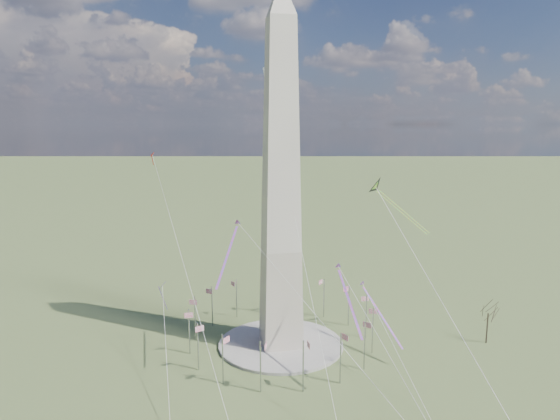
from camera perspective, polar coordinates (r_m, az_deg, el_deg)
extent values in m
plane|color=#47582C|center=(149.81, 0.10, -15.21)|extent=(2000.00, 2000.00, 0.00)
cylinder|color=#A19B93|center=(149.65, 0.10, -15.07)|extent=(36.00, 36.00, 0.80)
cylinder|color=#ADB0B3|center=(154.21, 9.81, -11.98)|extent=(0.36, 0.36, 13.00)
cube|color=red|center=(153.47, 9.69, -9.97)|extent=(2.40, 0.08, 1.50)
cylinder|color=#ADB0B3|center=(162.22, 7.85, -10.81)|extent=(0.36, 0.36, 13.00)
cube|color=red|center=(161.36, 7.58, -8.92)|extent=(2.25, 0.99, 1.50)
cylinder|color=#ADB0B3|center=(168.07, 5.04, -10.01)|extent=(0.36, 0.36, 13.00)
cube|color=red|center=(166.94, 4.67, -8.22)|extent=(1.75, 1.75, 1.50)
cylinder|color=#ADB0B3|center=(171.11, 1.74, -9.61)|extent=(0.36, 0.36, 13.00)
cube|color=red|center=(169.63, 1.32, -7.89)|extent=(0.99, 2.25, 1.50)
cylinder|color=#ADB0B3|center=(171.04, -1.70, -9.62)|extent=(0.36, 0.36, 13.00)
cube|color=red|center=(169.15, -2.15, -7.95)|extent=(0.08, 2.40, 1.50)
cylinder|color=#ADB0B3|center=(167.86, -4.98, -10.03)|extent=(0.36, 0.36, 13.00)
cube|color=red|center=(165.55, -5.41, -8.39)|extent=(0.99, 2.25, 1.50)
cylinder|color=#ADB0B3|center=(161.90, -7.76, -10.85)|extent=(0.36, 0.36, 13.00)
cube|color=red|center=(159.20, -8.12, -9.19)|extent=(1.75, 1.75, 1.50)
cylinder|color=#ADB0B3|center=(153.80, -9.68, -12.03)|extent=(0.36, 0.36, 13.00)
cube|color=red|center=(150.79, -9.91, -10.34)|extent=(2.25, 0.99, 1.50)
cylinder|color=#ADB0B3|center=(144.57, -10.33, -13.51)|extent=(0.36, 0.36, 13.00)
cube|color=red|center=(141.36, -10.39, -11.75)|extent=(2.40, 0.08, 1.50)
cylinder|color=#ADB0B3|center=(135.51, -9.36, -15.13)|extent=(0.36, 0.36, 13.00)
cube|color=red|center=(132.29, -9.18, -13.25)|extent=(2.25, 0.99, 1.50)
cylinder|color=#ADB0B3|center=(128.19, -6.56, -16.58)|extent=(0.36, 0.36, 13.00)
cube|color=red|center=(125.17, -6.14, -14.56)|extent=(1.75, 1.75, 1.50)
cylinder|color=#ADB0B3|center=(124.10, -2.25, -17.45)|extent=(0.36, 0.36, 13.00)
cube|color=red|center=(121.51, -1.64, -15.29)|extent=(0.99, 2.25, 1.50)
cylinder|color=#ADB0B3|center=(124.20, 2.66, -17.43)|extent=(0.36, 0.36, 13.00)
cube|color=red|center=(122.18, 3.29, -15.16)|extent=(0.08, 2.40, 1.50)
cylinder|color=#ADB0B3|center=(128.47, 6.92, -16.53)|extent=(0.36, 0.36, 13.00)
cube|color=red|center=(127.01, 7.43, -14.22)|extent=(0.99, 2.25, 1.50)
cylinder|color=#ADB0B3|center=(135.90, 9.64, -15.06)|extent=(0.36, 0.36, 13.00)
cube|color=red|center=(134.88, 9.93, -12.81)|extent=(1.75, 1.75, 1.50)
cylinder|color=#ADB0B3|center=(145.00, 10.54, -13.45)|extent=(0.36, 0.36, 13.00)
cube|color=red|center=(144.22, 10.61, -11.31)|extent=(2.25, 0.99, 1.50)
cylinder|color=#3E3226|center=(161.21, 22.59, -12.36)|extent=(0.40, 0.40, 9.16)
cube|color=#E4A40C|center=(150.53, 13.96, -0.13)|extent=(11.24, 12.05, 11.25)
cube|color=#E4A40C|center=(148.65, 13.67, -0.24)|extent=(11.24, 12.05, 11.25)
cube|color=navy|center=(148.53, -13.30, -8.40)|extent=(2.16, 3.03, 2.28)
cube|color=#FF285A|center=(149.72, -13.24, -9.77)|extent=(2.33, 2.11, 7.86)
cube|color=#FF285A|center=(124.04, 7.98, -10.46)|extent=(0.70, 18.02, 11.29)
cube|color=#FF285A|center=(127.98, -6.05, -5.24)|extent=(7.79, 17.41, 11.68)
cube|color=#FF285A|center=(144.54, 11.57, -11.83)|extent=(5.06, 18.10, 11.59)
cube|color=red|center=(172.48, -14.40, 6.17)|extent=(1.15, 1.89, 1.60)
cube|color=red|center=(172.59, -14.37, 5.59)|extent=(0.73, 1.37, 3.67)
cube|color=white|center=(185.74, -1.86, 15.97)|extent=(1.31, 1.97, 1.55)
cube|color=white|center=(185.56, -1.86, 15.45)|extent=(0.94, 1.25, 3.56)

